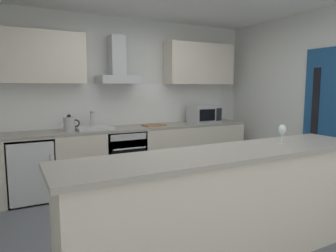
% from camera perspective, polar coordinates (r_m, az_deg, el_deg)
% --- Properties ---
extents(ground, '(5.48, 4.96, 0.02)m').
position_cam_1_polar(ground, '(3.56, 3.98, -18.00)').
color(ground, slate).
extents(wall_back, '(5.48, 0.12, 2.60)m').
position_cam_1_polar(wall_back, '(5.07, -8.18, 4.83)').
color(wall_back, silver).
rests_on(wall_back, ground).
extents(wall_right, '(0.12, 4.96, 2.60)m').
position_cam_1_polar(wall_right, '(4.86, 27.92, 3.96)').
color(wall_right, silver).
rests_on(wall_right, ground).
extents(backsplash_tile, '(3.81, 0.02, 0.66)m').
position_cam_1_polar(backsplash_tile, '(5.00, -7.89, 4.01)').
color(backsplash_tile, white).
extents(counter_back, '(3.94, 0.60, 0.90)m').
position_cam_1_polar(counter_back, '(4.83, -6.47, -5.45)').
color(counter_back, beige).
rests_on(counter_back, ground).
extents(counter_island, '(2.90, 0.64, 0.98)m').
position_cam_1_polar(counter_island, '(2.75, 11.05, -14.49)').
color(counter_island, beige).
rests_on(counter_island, ground).
extents(upper_cabinets, '(3.89, 0.32, 0.70)m').
position_cam_1_polar(upper_cabinets, '(4.87, -7.38, 11.94)').
color(upper_cabinets, beige).
extents(side_door, '(0.08, 0.85, 2.05)m').
position_cam_1_polar(side_door, '(4.76, 28.13, 0.60)').
color(side_door, navy).
rests_on(side_door, ground).
extents(oven, '(0.60, 0.62, 0.80)m').
position_cam_1_polar(oven, '(4.74, -8.51, -5.61)').
color(oven, slate).
rests_on(oven, ground).
extents(refrigerator, '(0.58, 0.60, 0.85)m').
position_cam_1_polar(refrigerator, '(4.50, -24.32, -7.34)').
color(refrigerator, white).
rests_on(refrigerator, ground).
extents(microwave, '(0.50, 0.38, 0.30)m').
position_cam_1_polar(microwave, '(5.29, 6.75, 2.24)').
color(microwave, '#B7BABC').
rests_on(microwave, counter_back).
extents(sink, '(0.50, 0.40, 0.26)m').
position_cam_1_polar(sink, '(4.54, -13.70, -0.28)').
color(sink, silver).
rests_on(sink, counter_back).
extents(kettle, '(0.29, 0.15, 0.24)m').
position_cam_1_polar(kettle, '(4.42, -17.97, 0.37)').
color(kettle, '#B7BABC').
rests_on(kettle, counter_back).
extents(range_hood, '(0.62, 0.45, 0.72)m').
position_cam_1_polar(range_hood, '(4.75, -9.34, 10.53)').
color(range_hood, '#B7BABC').
extents(wine_glass, '(0.08, 0.08, 0.18)m').
position_cam_1_polar(wine_glass, '(3.08, 20.57, -0.75)').
color(wine_glass, silver).
rests_on(wine_glass, counter_island).
extents(chopping_board, '(0.36, 0.26, 0.02)m').
position_cam_1_polar(chopping_board, '(4.83, -2.63, 0.15)').
color(chopping_board, '#9E7247').
rests_on(chopping_board, counter_back).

